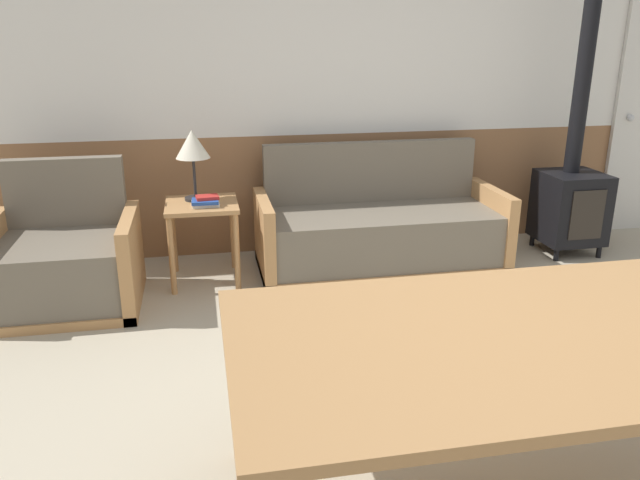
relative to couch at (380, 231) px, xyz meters
name	(u,v)px	position (x,y,z in m)	size (l,w,h in m)	color
ground_plane	(487,426)	(-0.09, -2.10, -0.27)	(16.00, 16.00, 0.00)	#B2A58C
wall_back	(353,80)	(-0.09, 0.53, 1.08)	(7.20, 0.06, 2.70)	#8E603D
couch	(380,231)	(0.00, 0.00, 0.00)	(1.84, 0.76, 0.90)	#B27F4C
armchair	(64,265)	(-2.21, -0.32, 0.00)	(0.93, 0.80, 0.92)	#B27F4C
side_table	(202,218)	(-1.31, -0.06, 0.20)	(0.50, 0.50, 0.58)	#B27F4C
table_lamp	(192,147)	(-1.35, 0.03, 0.68)	(0.24, 0.24, 0.49)	#262628
book_stack	(206,201)	(-1.28, -0.14, 0.34)	(0.19, 0.16, 0.07)	white
dining_table	(517,346)	(-0.27, -2.58, 0.41)	(1.99, 1.10, 0.74)	#9E7042
wood_stove	(573,181)	(1.58, 0.01, 0.32)	(0.46, 0.48, 2.44)	black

